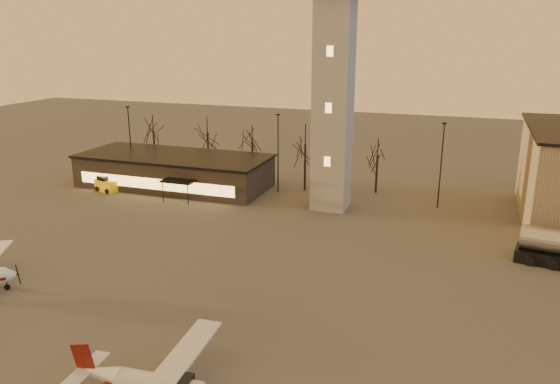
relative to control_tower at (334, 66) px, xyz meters
name	(u,v)px	position (x,y,z in m)	size (l,w,h in m)	color
ground	(222,334)	(0.00, -30.00, -16.33)	(220.00, 220.00, 0.00)	#454340
control_tower	(334,66)	(0.00, 0.00, 0.00)	(6.80, 6.80, 32.60)	#999791
terminal	(174,171)	(-21.99, 1.98, -14.17)	(25.40, 12.20, 4.30)	black
light_poles	(338,161)	(0.50, 1.00, -10.92)	(58.50, 12.25, 10.14)	black
tree_row	(252,137)	(-13.70, 9.16, -10.39)	(37.20, 9.20, 8.80)	black
service_cart	(107,185)	(-29.22, -2.98, -15.57)	(3.50, 2.73, 1.99)	yellow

